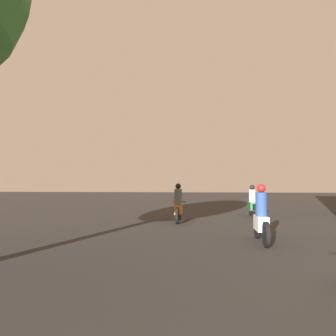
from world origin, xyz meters
TOP-DOWN VIEW (x-y plane):
  - motorcycle_white at (1.23, 9.85)m, footprint 0.60×2.08m
  - motorcycle_orange at (-1.42, 14.42)m, footprint 0.60×2.05m
  - motorcycle_green at (2.05, 17.05)m, footprint 0.60×1.96m

SIDE VIEW (x-z plane):
  - motorcycle_green at x=2.05m, z-range -0.16..1.41m
  - motorcycle_white at x=1.23m, z-range -0.17..1.47m
  - motorcycle_orange at x=-1.42m, z-range -0.17..1.47m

